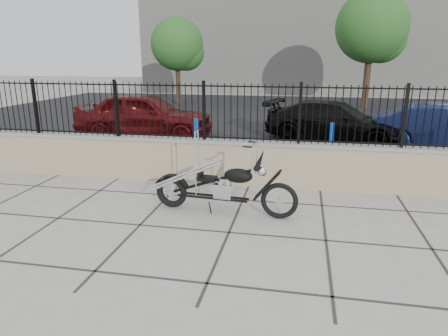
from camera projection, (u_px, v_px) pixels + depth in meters
name	position (u px, v px, depth m)	size (l,w,h in m)	color
ground_plane	(229.00, 233.00, 6.33)	(90.00, 90.00, 0.00)	#99968E
parking_lot	(278.00, 117.00, 18.14)	(30.00, 30.00, 0.00)	black
retaining_wall	(250.00, 163.00, 8.56)	(14.00, 0.36, 0.96)	gray
iron_fence	(251.00, 113.00, 8.27)	(14.00, 0.08, 1.20)	black
background_building	(292.00, 38.00, 30.28)	(22.00, 6.00, 8.00)	beige
chopper_motorcycle	(221.00, 173.00, 6.95)	(2.48, 0.44, 1.49)	black
car_red	(145.00, 115.00, 13.40)	(1.83, 4.55, 1.55)	#500B0D
car_black	(335.00, 122.00, 12.89)	(1.82, 4.47, 1.30)	black
car_blue	(447.00, 128.00, 11.69)	(1.42, 4.07, 1.34)	#10193D
bollard_a	(197.00, 140.00, 10.61)	(0.13, 0.13, 1.11)	#0C28C0
bollard_b	(331.00, 141.00, 10.75)	(0.12, 0.12, 0.98)	#0D35C4
tree_left	(177.00, 42.00, 22.26)	(2.92, 2.92, 4.94)	#382619
tree_right	(372.00, 23.00, 20.25)	(3.63, 3.63, 6.12)	#382619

